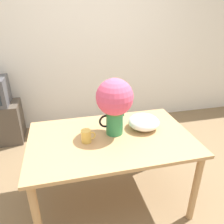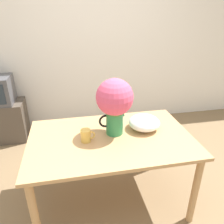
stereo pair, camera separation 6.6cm
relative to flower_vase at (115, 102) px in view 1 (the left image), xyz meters
The scene contains 6 objects.
ground_plane 1.05m from the flower_vase, 76.83° to the right, with size 12.00×12.00×0.00m, color #7F6647.
wall_back 1.70m from the flower_vase, 88.69° to the left, with size 8.00×0.05×2.60m.
table 0.41m from the flower_vase, 126.12° to the right, with size 1.42×0.89×0.73m.
flower_vase is the anchor object (origin of this frame).
coffee_mug 0.37m from the flower_vase, 162.19° to the right, with size 0.12×0.08×0.11m.
white_bowl 0.38m from the flower_vase, ahead, with size 0.29×0.29×0.13m.
Camera 1 is at (-0.46, -1.48, 1.74)m, focal length 35.00 mm.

